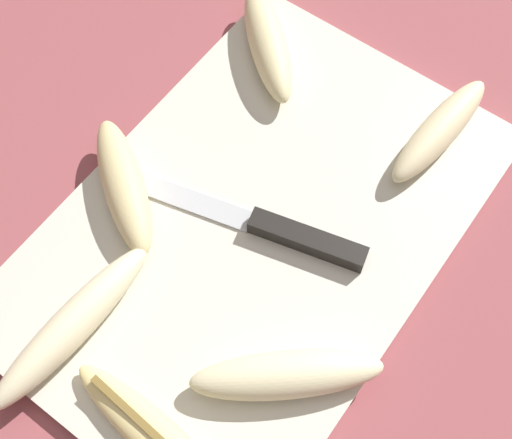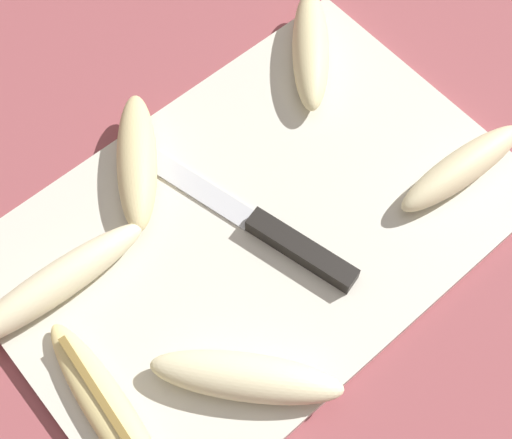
# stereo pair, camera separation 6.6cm
# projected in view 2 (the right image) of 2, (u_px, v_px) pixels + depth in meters

# --- Properties ---
(ground_plane) EXTENTS (4.00, 4.00, 0.00)m
(ground_plane) POSITION_uv_depth(u_px,v_px,m) (256.00, 230.00, 0.68)
(ground_plane) COLOR #93474C
(cutting_board) EXTENTS (0.49, 0.33, 0.01)m
(cutting_board) POSITION_uv_depth(u_px,v_px,m) (256.00, 227.00, 0.68)
(cutting_board) COLOR beige
(cutting_board) RESTS_ON ground_plane
(knife) EXTENTS (0.08, 0.23, 0.02)m
(knife) POSITION_uv_depth(u_px,v_px,m) (284.00, 239.00, 0.66)
(knife) COLOR black
(knife) RESTS_ON cutting_board
(banana_cream_curved) EXTENTS (0.15, 0.05, 0.03)m
(banana_cream_curved) POSITION_uv_depth(u_px,v_px,m) (462.00, 168.00, 0.68)
(banana_cream_curved) COLOR beige
(banana_cream_curved) RESTS_ON cutting_board
(banana_soft_right) EXTENTS (0.13, 0.14, 0.04)m
(banana_soft_right) POSITION_uv_depth(u_px,v_px,m) (311.00, 49.00, 0.74)
(banana_soft_right) COLOR beige
(banana_soft_right) RESTS_ON cutting_board
(banana_bright_far) EXTENTS (0.19, 0.04, 0.04)m
(banana_bright_far) POSITION_uv_depth(u_px,v_px,m) (55.00, 284.00, 0.63)
(banana_bright_far) COLOR beige
(banana_bright_far) RESTS_ON cutting_board
(banana_golden_short) EXTENTS (0.05, 0.19, 0.02)m
(banana_golden_short) POSITION_uv_depth(u_px,v_px,m) (110.00, 412.00, 0.58)
(banana_golden_short) COLOR #EDD689
(banana_golden_short) RESTS_ON cutting_board
(banana_mellow_near) EXTENTS (0.12, 0.15, 0.04)m
(banana_mellow_near) POSITION_uv_depth(u_px,v_px,m) (137.00, 161.00, 0.68)
(banana_mellow_near) COLOR beige
(banana_mellow_near) RESTS_ON cutting_board
(banana_pale_long) EXTENTS (0.14, 0.15, 0.03)m
(banana_pale_long) POSITION_uv_depth(u_px,v_px,m) (246.00, 377.00, 0.59)
(banana_pale_long) COLOR beige
(banana_pale_long) RESTS_ON cutting_board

